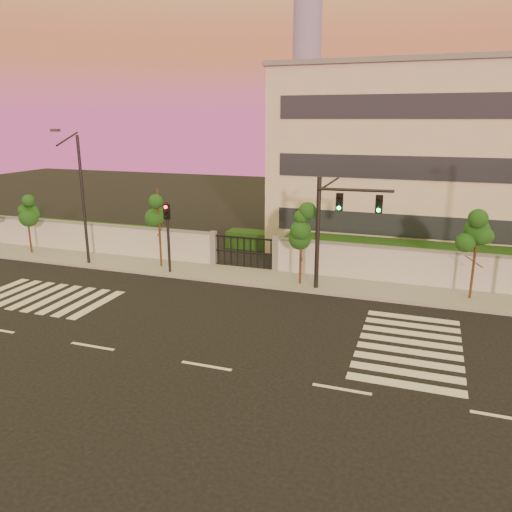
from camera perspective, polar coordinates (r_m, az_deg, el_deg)
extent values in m
plane|color=black|center=(18.91, -5.68, -12.41)|extent=(120.00, 120.00, 0.00)
cube|color=gray|center=(28.00, 3.32, -2.78)|extent=(60.00, 3.00, 0.15)
cube|color=#B6B8BD|center=(37.50, -22.63, 2.19)|extent=(25.00, 0.30, 2.00)
cube|color=slate|center=(37.29, -22.79, 3.78)|extent=(25.00, 0.36, 0.12)
cube|color=slate|center=(30.71, -4.87, 0.82)|extent=(0.35, 0.35, 2.20)
cube|color=slate|center=(29.36, 2.28, 0.18)|extent=(0.35, 0.35, 2.20)
cube|color=black|center=(30.70, 21.87, -0.64)|extent=(20.00, 2.00, 1.80)
cube|color=black|center=(38.48, -18.47, 2.45)|extent=(12.00, 1.80, 1.40)
cube|color=black|center=(34.68, 1.52, 1.72)|extent=(6.00, 1.50, 1.20)
cube|color=beige|center=(37.27, 22.25, 9.97)|extent=(24.00, 12.00, 12.00)
cube|color=#262D38|center=(31.78, 22.06, 2.83)|extent=(22.00, 0.08, 1.40)
cube|color=#262D38|center=(31.27, 22.71, 9.09)|extent=(22.00, 0.08, 1.40)
cube|color=#262D38|center=(31.16, 23.39, 15.48)|extent=(22.00, 0.08, 1.40)
cube|color=slate|center=(37.31, 23.25, 19.31)|extent=(24.40, 12.40, 0.30)
cylinder|color=slate|center=(307.31, 5.88, 23.97)|extent=(16.00, 16.00, 110.00)
cube|color=silver|center=(29.23, -26.22, -3.74)|extent=(0.50, 4.00, 0.02)
cube|color=silver|center=(28.62, -24.94, -3.98)|extent=(0.50, 4.00, 0.02)
cube|color=silver|center=(28.01, -23.61, -4.23)|extent=(0.50, 4.00, 0.02)
cube|color=silver|center=(27.43, -22.21, -4.48)|extent=(0.50, 4.00, 0.02)
cube|color=silver|center=(26.86, -20.76, -4.75)|extent=(0.50, 4.00, 0.02)
cube|color=silver|center=(26.31, -19.24, -5.02)|extent=(0.50, 4.00, 0.02)
cube|color=silver|center=(25.78, -17.66, -5.30)|extent=(0.50, 4.00, 0.02)
cube|color=silver|center=(18.36, 16.67, -13.91)|extent=(4.00, 0.50, 0.02)
cube|color=silver|center=(19.15, 16.81, -12.63)|extent=(4.00, 0.50, 0.02)
cube|color=silver|center=(19.96, 16.95, -11.45)|extent=(4.00, 0.50, 0.02)
cube|color=silver|center=(20.77, 17.07, -10.37)|extent=(4.00, 0.50, 0.02)
cube|color=silver|center=(21.59, 17.19, -9.36)|extent=(4.00, 0.50, 0.02)
cube|color=silver|center=(22.41, 17.29, -8.43)|extent=(4.00, 0.50, 0.02)
cube|color=silver|center=(23.24, 17.39, -7.57)|extent=(4.00, 0.50, 0.02)
cube|color=silver|center=(24.08, 17.48, -6.76)|extent=(4.00, 0.50, 0.02)
cube|color=silver|center=(21.32, -18.17, -9.78)|extent=(2.00, 0.15, 0.01)
cube|color=silver|center=(18.91, -5.68, -12.39)|extent=(2.00, 0.15, 0.01)
cube|color=silver|center=(17.62, 9.77, -14.77)|extent=(2.00, 0.15, 0.01)
cube|color=silver|center=(17.71, 26.60, -16.16)|extent=(2.00, 0.15, 0.01)
cylinder|color=#382314|center=(36.30, -24.56, 3.19)|extent=(0.13, 0.13, 3.99)
sphere|color=#134214|center=(36.09, -24.78, 5.05)|extent=(1.16, 1.16, 1.16)
sphere|color=#134214|center=(36.09, -24.01, 4.16)|extent=(0.89, 0.89, 0.89)
sphere|color=#134214|center=(36.27, -25.24, 4.40)|extent=(0.84, 0.84, 0.84)
cylinder|color=#382314|center=(30.37, -10.98, 3.00)|extent=(0.12, 0.12, 4.85)
sphere|color=#134214|center=(30.10, -11.12, 5.70)|extent=(1.12, 1.12, 1.12)
sphere|color=#134214|center=(30.22, -10.27, 4.38)|extent=(0.85, 0.85, 0.85)
sphere|color=#134214|center=(30.20, -11.72, 4.77)|extent=(0.81, 0.81, 0.81)
cylinder|color=#382314|center=(26.74, 5.14, 1.01)|extent=(0.13, 0.13, 4.37)
sphere|color=#134214|center=(26.44, 5.21, 3.76)|extent=(1.18, 1.18, 1.18)
sphere|color=#134214|center=(26.70, 6.07, 2.41)|extent=(0.90, 0.90, 0.90)
sphere|color=#134214|center=(26.46, 4.42, 2.82)|extent=(0.86, 0.86, 0.86)
cylinder|color=#382314|center=(26.62, 23.70, -0.08)|extent=(0.13, 0.13, 4.58)
sphere|color=#134214|center=(26.32, 24.02, 2.81)|extent=(1.21, 1.21, 1.21)
sphere|color=#134214|center=(26.71, 24.65, 1.39)|extent=(0.92, 0.92, 0.92)
sphere|color=#134214|center=(26.23, 23.22, 1.83)|extent=(0.88, 0.88, 0.88)
cylinder|color=black|center=(25.98, 7.05, 2.38)|extent=(0.23, 0.23, 6.00)
cylinder|color=black|center=(25.23, 11.35, 7.40)|extent=(3.68, 0.44, 0.15)
cube|color=black|center=(25.39, 9.52, 6.10)|extent=(0.34, 0.17, 0.87)
sphere|color=#0CF259|center=(25.33, 9.45, 5.46)|extent=(0.19, 0.19, 0.19)
cube|color=black|center=(25.15, 13.88, 5.77)|extent=(0.34, 0.17, 0.87)
sphere|color=#0CF259|center=(25.08, 13.82, 5.12)|extent=(0.19, 0.19, 0.19)
cylinder|color=black|center=(29.16, -9.97, 1.98)|extent=(0.15, 0.15, 4.30)
cube|color=black|center=(28.80, -10.16, 5.01)|extent=(0.33, 0.17, 0.86)
sphere|color=red|center=(28.66, -10.30, 5.50)|extent=(0.19, 0.19, 0.19)
cylinder|color=black|center=(31.98, -19.13, 5.83)|extent=(0.18, 0.18, 7.90)
cylinder|color=black|center=(30.94, -20.78, 12.41)|extent=(0.10, 1.89, 0.77)
cube|color=#3F3F44|center=(30.24, -21.96, 13.19)|extent=(0.49, 0.25, 0.15)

